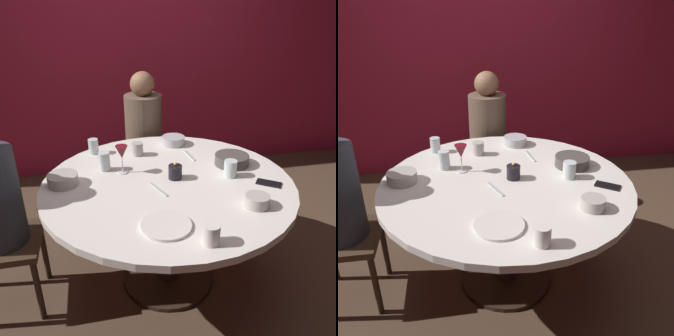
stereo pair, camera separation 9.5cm
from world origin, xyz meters
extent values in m
plane|color=#4C3828|center=(0.00, 0.00, 0.00)|extent=(8.00, 8.00, 0.00)
cube|color=maroon|center=(0.00, 1.84, 1.30)|extent=(6.00, 0.10, 2.60)
cylinder|color=silver|center=(0.00, 0.00, 0.73)|extent=(1.47, 1.47, 0.04)
cylinder|color=#332319|center=(0.00, 0.00, 0.36)|extent=(0.14, 0.14, 0.71)
cylinder|color=#2D2116|center=(0.00, 0.00, 0.01)|extent=(0.60, 0.60, 0.03)
cube|color=#3F2D1E|center=(-0.96, 0.00, 0.45)|extent=(0.40, 0.40, 0.04)
cylinder|color=#332319|center=(-0.79, -0.17, 0.21)|extent=(0.04, 0.04, 0.43)
cylinder|color=#332319|center=(-0.79, 0.17, 0.21)|extent=(0.04, 0.04, 0.43)
cube|color=#3F2D1E|center=(0.00, 0.97, 0.45)|extent=(0.40, 0.40, 0.04)
cylinder|color=brown|center=(0.00, 0.97, 0.75)|extent=(0.31, 0.31, 0.55)
sphere|color=#8C6647|center=(0.00, 0.97, 1.11)|extent=(0.20, 0.20, 0.20)
cylinder|color=#332319|center=(-0.17, 1.14, 0.21)|extent=(0.04, 0.04, 0.43)
cylinder|color=#332319|center=(-0.17, 0.80, 0.21)|extent=(0.04, 0.04, 0.43)
cylinder|color=#332319|center=(0.17, 1.14, 0.21)|extent=(0.04, 0.04, 0.43)
cylinder|color=#332319|center=(0.17, 0.80, 0.21)|extent=(0.04, 0.04, 0.43)
cylinder|color=black|center=(0.05, 0.02, 0.79)|extent=(0.08, 0.08, 0.08)
sphere|color=#F9D159|center=(0.05, 0.02, 0.85)|extent=(0.02, 0.02, 0.02)
cylinder|color=silver|center=(-0.25, 0.16, 0.75)|extent=(0.06, 0.06, 0.01)
cylinder|color=silver|center=(-0.25, 0.16, 0.80)|extent=(0.01, 0.01, 0.09)
cone|color=maroon|center=(-0.25, 0.16, 0.89)|extent=(0.08, 0.08, 0.08)
cylinder|color=silver|center=(-0.11, -0.45, 0.76)|extent=(0.24, 0.24, 0.01)
cube|color=black|center=(0.56, -0.17, 0.76)|extent=(0.15, 0.14, 0.01)
cylinder|color=#B7B7BC|center=(0.16, 0.55, 0.78)|extent=(0.17, 0.17, 0.06)
cylinder|color=#B2ADA3|center=(0.39, -0.37, 0.78)|extent=(0.13, 0.13, 0.06)
cylinder|color=#B2ADA3|center=(-0.60, 0.07, 0.78)|extent=(0.17, 0.17, 0.06)
cylinder|color=#4C4742|center=(0.45, 0.13, 0.78)|extent=(0.22, 0.22, 0.07)
cylinder|color=silver|center=(-0.42, 0.50, 0.80)|extent=(0.07, 0.07, 0.10)
cylinder|color=silver|center=(0.06, -0.61, 0.80)|extent=(0.08, 0.08, 0.09)
cylinder|color=#B2ADA3|center=(-0.13, 0.41, 0.80)|extent=(0.08, 0.08, 0.09)
cylinder|color=silver|center=(-0.36, 0.22, 0.81)|extent=(0.07, 0.07, 0.12)
cylinder|color=silver|center=(0.38, -0.03, 0.80)|extent=(0.08, 0.08, 0.10)
cube|color=#B7B7BC|center=(0.22, 0.31, 0.75)|extent=(0.04, 0.18, 0.01)
cube|color=#B7B7BC|center=(-0.08, -0.10, 0.75)|extent=(0.08, 0.17, 0.01)
camera|label=1|loc=(-0.38, -1.77, 1.70)|focal=37.05mm
camera|label=2|loc=(-0.29, -1.78, 1.70)|focal=37.05mm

